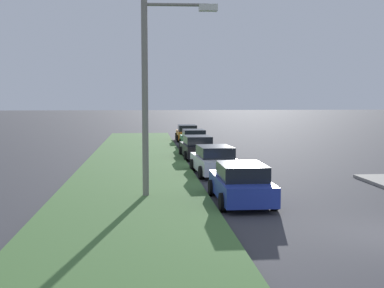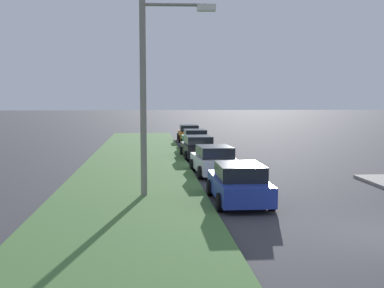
{
  "view_description": "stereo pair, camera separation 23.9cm",
  "coord_description": "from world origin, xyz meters",
  "px_view_note": "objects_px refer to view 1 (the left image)",
  "views": [
    {
      "loc": [
        -12.41,
        7.22,
        3.84
      ],
      "look_at": [
        13.5,
        4.7,
        1.38
      ],
      "focal_mm": 44.96,
      "sensor_mm": 36.0,
      "label": 1
    },
    {
      "loc": [
        -12.43,
        6.98,
        3.84
      ],
      "look_at": [
        13.5,
        4.7,
        1.38
      ],
      "focal_mm": 44.96,
      "sensor_mm": 36.0,
      "label": 2
    }
  ],
  "objects_px": {
    "parked_car_blue": "(241,184)",
    "streetlight": "(154,84)",
    "parked_car_white": "(214,161)",
    "parked_car_green": "(194,139)",
    "parked_car_orange": "(187,133)",
    "parked_car_black": "(197,147)"
  },
  "relations": [
    {
      "from": "parked_car_blue",
      "to": "parked_car_green",
      "type": "relative_size",
      "value": 1.0
    },
    {
      "from": "parked_car_white",
      "to": "parked_car_green",
      "type": "bearing_deg",
      "value": -4.49
    },
    {
      "from": "parked_car_black",
      "to": "streetlight",
      "type": "distance_m",
      "value": 13.09
    },
    {
      "from": "parked_car_blue",
      "to": "streetlight",
      "type": "distance_m",
      "value": 4.98
    },
    {
      "from": "parked_car_green",
      "to": "streetlight",
      "type": "relative_size",
      "value": 0.58
    },
    {
      "from": "parked_car_blue",
      "to": "parked_car_orange",
      "type": "height_order",
      "value": "same"
    },
    {
      "from": "parked_car_white",
      "to": "parked_car_black",
      "type": "xyz_separation_m",
      "value": [
        6.71,
        0.14,
        0.0
      ]
    },
    {
      "from": "parked_car_green",
      "to": "parked_car_orange",
      "type": "distance_m",
      "value": 6.48
    },
    {
      "from": "parked_car_blue",
      "to": "parked_car_black",
      "type": "distance_m",
      "value": 13.36
    },
    {
      "from": "parked_car_blue",
      "to": "streetlight",
      "type": "bearing_deg",
      "value": 69.84
    },
    {
      "from": "streetlight",
      "to": "parked_car_orange",
      "type": "bearing_deg",
      "value": -7.79
    },
    {
      "from": "streetlight",
      "to": "parked_car_blue",
      "type": "bearing_deg",
      "value": -110.03
    },
    {
      "from": "parked_car_black",
      "to": "parked_car_orange",
      "type": "bearing_deg",
      "value": -4.38
    },
    {
      "from": "parked_car_white",
      "to": "parked_car_black",
      "type": "relative_size",
      "value": 1.01
    },
    {
      "from": "parked_car_blue",
      "to": "parked_car_orange",
      "type": "distance_m",
      "value": 26.21
    },
    {
      "from": "parked_car_blue",
      "to": "parked_car_black",
      "type": "xyz_separation_m",
      "value": [
        13.36,
        0.18,
        0.0
      ]
    },
    {
      "from": "parked_car_white",
      "to": "parked_car_green",
      "type": "relative_size",
      "value": 1.02
    },
    {
      "from": "parked_car_blue",
      "to": "parked_car_white",
      "type": "distance_m",
      "value": 6.65
    },
    {
      "from": "parked_car_blue",
      "to": "parked_car_green",
      "type": "height_order",
      "value": "same"
    },
    {
      "from": "parked_car_blue",
      "to": "parked_car_green",
      "type": "distance_m",
      "value": 19.74
    },
    {
      "from": "parked_car_white",
      "to": "parked_car_orange",
      "type": "bearing_deg",
      "value": -4.28
    },
    {
      "from": "parked_car_black",
      "to": "parked_car_green",
      "type": "relative_size",
      "value": 1.01
    }
  ]
}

